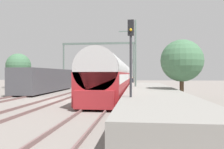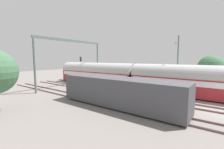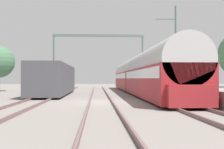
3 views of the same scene
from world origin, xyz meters
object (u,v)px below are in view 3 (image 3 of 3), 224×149
Objects in this scene: freight_car at (54,79)px; person_crossing at (144,82)px; passenger_train at (139,75)px; catenary_gantry at (99,50)px; railway_signal_far at (137,68)px.

freight_car is 14.66m from person_crossing.
passenger_train is at bearing -33.82° from person_crossing.
catenary_gantry reaches higher than passenger_train.
passenger_train reaches higher than person_crossing.
freight_car is at bearing -121.33° from railway_signal_far.
passenger_train is at bearing -65.75° from catenary_gantry.
person_crossing is 8.00m from catenary_gantry.
railway_signal_far reaches higher than person_crossing.
catenary_gantry is (-6.23, -4.86, 2.38)m from railway_signal_far.
person_crossing is 7.42m from railway_signal_far.
person_crossing is (10.45, 10.27, -0.44)m from freight_car.
catenary_gantry reaches higher than railway_signal_far.
freight_car is at bearing -109.08° from catenary_gantry.
passenger_train reaches higher than freight_car.
catenary_gantry is (-4.32, 9.58, 3.70)m from passenger_train.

